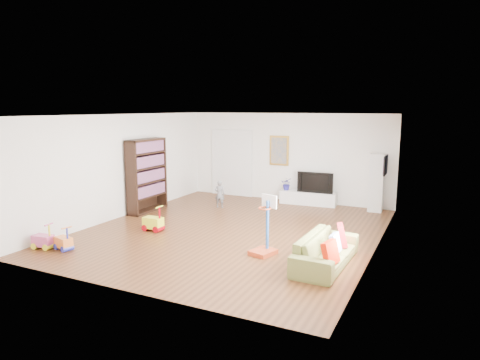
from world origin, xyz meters
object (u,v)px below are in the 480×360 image
at_px(media_console, 308,198).
at_px(basketball_hoop, 263,225).
at_px(bookshelf, 147,175).
at_px(sofa, 326,250).

relative_size(media_console, basketball_hoop, 1.41).
xyz_separation_m(bookshelf, basketball_hoop, (4.30, -1.91, -0.42)).
bearing_deg(media_console, bookshelf, -147.15).
xyz_separation_m(media_console, sofa, (1.76, -4.71, 0.09)).
relative_size(media_console, sofa, 0.86).
bearing_deg(basketball_hoop, bookshelf, 171.52).
bearing_deg(bookshelf, basketball_hoop, -24.82).
relative_size(bookshelf, sofa, 1.04).
bearing_deg(sofa, basketball_hoop, 90.45).
distance_m(media_console, sofa, 5.02).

